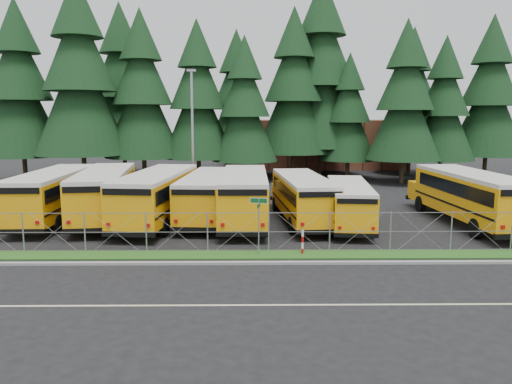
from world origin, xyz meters
TOP-DOWN VIEW (x-y plane):
  - ground at (0.00, 0.00)m, footprint 120.00×120.00m
  - curb at (0.00, -3.10)m, footprint 50.00×0.25m
  - grass_verge at (0.00, -1.70)m, footprint 50.00×1.40m
  - road_lane_line at (0.00, -8.00)m, footprint 50.00×0.12m
  - chainlink_fence at (0.00, -1.00)m, footprint 44.00×0.10m
  - brick_building at (6.00, 40.00)m, footprint 22.00×10.00m
  - bus_0 at (-14.24, 6.42)m, footprint 3.10×12.13m
  - bus_1 at (-11.12, 6.59)m, footprint 4.41×12.53m
  - bus_2 at (-7.58, 5.75)m, footprint 4.15×12.47m
  - bus_3 at (-4.58, 6.61)m, footprint 3.47×11.44m
  - bus_4 at (-2.28, 5.76)m, footprint 2.88×12.05m
  - bus_5 at (1.32, 5.92)m, footprint 3.61×11.32m
  - bus_6 at (4.07, 4.82)m, footprint 3.38×10.16m
  - bus_east at (11.44, 5.16)m, footprint 3.68×12.52m
  - street_sign at (-1.50, -1.71)m, footprint 0.82×0.54m
  - striped_bollard at (0.61, -1.55)m, footprint 0.11×0.11m
  - light_standard at (-6.43, 14.47)m, footprint 0.70×0.35m
  - conifer_0 at (-24.36, 24.81)m, footprint 8.06×8.06m
  - conifer_1 at (-18.07, 23.62)m, footprint 8.89×8.89m
  - conifer_2 at (-12.55, 25.06)m, footprint 7.65×7.65m
  - conifer_3 at (-7.15, 25.68)m, footprint 7.25×7.25m
  - conifer_4 at (-2.46, 24.91)m, footprint 6.49×6.49m
  - conifer_5 at (2.68, 28.70)m, footprint 8.06×8.06m
  - conifer_6 at (8.39, 27.72)m, footprint 5.90×5.90m
  - conifer_7 at (13.03, 23.84)m, footprint 7.12×7.12m
  - conifer_8 at (17.51, 25.69)m, footprint 6.55×6.55m
  - conifer_9 at (22.79, 27.18)m, footprint 7.60×7.60m
  - conifer_10 at (-16.23, 31.95)m, footprint 8.56×8.56m
  - conifer_11 at (-3.43, 32.03)m, footprint 7.26×7.26m
  - conifer_12 at (5.81, 30.66)m, footprint 9.69×9.69m
  - conifer_13 at (16.25, 31.92)m, footprint 7.39×7.39m

SIDE VIEW (x-z plane):
  - ground at x=0.00m, z-range 0.00..0.00m
  - road_lane_line at x=0.00m, z-range 0.00..0.01m
  - grass_verge at x=0.00m, z-range 0.00..0.06m
  - curb at x=0.00m, z-range 0.00..0.12m
  - striped_bollard at x=0.61m, z-range 0.00..1.20m
  - chainlink_fence at x=0.00m, z-range 0.00..2.00m
  - bus_6 at x=4.07m, z-range 0.00..2.61m
  - bus_5 at x=1.32m, z-range 0.00..2.92m
  - bus_3 at x=-4.58m, z-range 0.00..2.96m
  - bus_4 at x=-2.28m, z-range 0.00..3.16m
  - bus_0 at x=-14.24m, z-range 0.00..3.17m
  - bus_2 at x=-7.58m, z-range 0.00..3.21m
  - bus_1 at x=-11.12m, z-range 0.00..3.21m
  - bus_east at x=11.44m, z-range 0.00..3.24m
  - street_sign at x=-1.50m, z-range 0.63..3.44m
  - brick_building at x=6.00m, z-range 0.00..6.00m
  - light_standard at x=-6.43m, z-range 0.43..10.57m
  - conifer_6 at x=8.39m, z-range 0.00..13.05m
  - conifer_4 at x=-2.46m, z-range 0.00..14.34m
  - conifer_8 at x=17.51m, z-range 0.00..14.49m
  - conifer_7 at x=13.03m, z-range 0.00..15.75m
  - conifer_3 at x=-7.15m, z-range 0.00..16.02m
  - conifer_11 at x=-3.43m, z-range 0.00..16.06m
  - conifer_13 at x=16.25m, z-range 0.00..16.34m
  - conifer_9 at x=22.79m, z-range 0.00..16.81m
  - conifer_2 at x=-12.55m, z-range 0.00..16.91m
  - conifer_5 at x=2.68m, z-range 0.00..17.82m
  - conifer_0 at x=-24.36m, z-range 0.00..17.82m
  - conifer_10 at x=-16.23m, z-range 0.00..18.94m
  - conifer_1 at x=-18.07m, z-range 0.00..19.65m
  - conifer_12 at x=5.81m, z-range 0.00..21.43m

